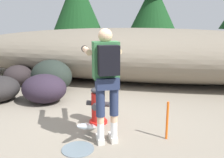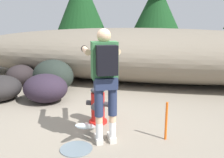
# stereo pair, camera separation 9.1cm
# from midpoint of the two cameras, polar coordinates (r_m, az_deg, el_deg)

# --- Properties ---
(ground_plane) EXTENTS (56.00, 56.00, 0.04)m
(ground_plane) POSITION_cam_midpoint_polar(r_m,az_deg,el_deg) (4.31, -4.40, -11.10)
(ground_plane) COLOR gray
(dirt_embankment) EXTENTS (12.91, 3.20, 1.62)m
(dirt_embankment) POSITION_cam_midpoint_polar(r_m,az_deg,el_deg) (7.55, 4.32, 5.91)
(dirt_embankment) COLOR #756B5B
(dirt_embankment) RESTS_ON ground_plane
(fire_hydrant) EXTENTS (0.42, 0.37, 0.71)m
(fire_hydrant) POSITION_cam_midpoint_polar(r_m,az_deg,el_deg) (4.28, -3.94, -6.37)
(fire_hydrant) COLOR red
(fire_hydrant) RESTS_ON ground_plane
(hydrant_water_jet) EXTENTS (0.46, 1.06, 0.46)m
(hydrant_water_jet) POSITION_cam_midpoint_polar(r_m,az_deg,el_deg) (3.77, -7.06, -12.23)
(hydrant_water_jet) COLOR silver
(hydrant_water_jet) RESTS_ON ground_plane
(utility_worker) EXTENTS (0.80, 1.04, 1.68)m
(utility_worker) POSITION_cam_midpoint_polar(r_m,az_deg,el_deg) (3.42, -2.22, 1.76)
(utility_worker) COLOR beige
(utility_worker) RESTS_ON ground_plane
(boulder_mid) EXTENTS (1.34, 1.24, 0.85)m
(boulder_mid) POSITION_cam_midpoint_polar(r_m,az_deg,el_deg) (6.37, -14.63, 0.67)
(boulder_mid) COLOR #222A24
(boulder_mid) RESTS_ON ground_plane
(boulder_small) EXTENTS (1.17, 1.09, 0.64)m
(boulder_small) POSITION_cam_midpoint_polar(r_m,az_deg,el_deg) (5.59, -16.30, -2.19)
(boulder_small) COLOR #291F2C
(boulder_small) RESTS_ON ground_plane
(boulder_outlier) EXTENTS (1.14, 1.15, 0.59)m
(boulder_outlier) POSITION_cam_midpoint_polar(r_m,az_deg,el_deg) (7.37, -21.77, 0.78)
(boulder_outlier) COLOR #292224
(boulder_outlier) RESTS_ON ground_plane
(survey_stake) EXTENTS (0.04, 0.04, 0.60)m
(survey_stake) POSITION_cam_midpoint_polar(r_m,az_deg,el_deg) (3.78, 12.34, -9.66)
(survey_stake) COLOR #E55914
(survey_stake) RESTS_ON ground_plane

